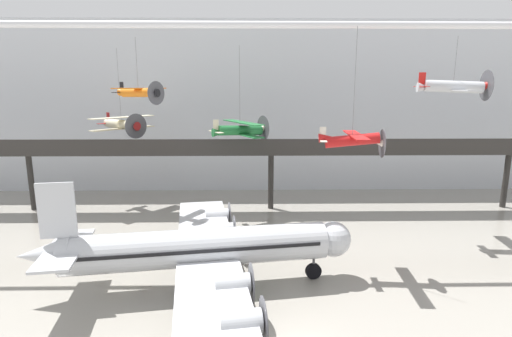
% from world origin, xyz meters
% --- Properties ---
extents(hangar_back_wall, '(140.00, 3.00, 24.74)m').
position_xyz_m(hangar_back_wall, '(0.00, 38.97, 12.37)').
color(hangar_back_wall, silver).
rests_on(hangar_back_wall, ground).
extents(mezzanine_walkway, '(110.00, 3.20, 9.31)m').
position_xyz_m(mezzanine_walkway, '(0.00, 27.30, 7.67)').
color(mezzanine_walkway, '#2D2B28').
rests_on(mezzanine_walkway, ground).
extents(ceiling_truss_beam, '(120.00, 0.60, 0.60)m').
position_xyz_m(ceiling_truss_beam, '(0.00, 13.82, 20.45)').
color(ceiling_truss_beam, silver).
extents(airliner_silver_main, '(25.05, 28.70, 8.85)m').
position_xyz_m(airliner_silver_main, '(-6.77, 7.63, 3.25)').
color(airliner_silver_main, silver).
rests_on(airliner_silver_main, ground).
extents(suspended_plane_cream_biplane, '(7.13, 7.31, 10.79)m').
position_xyz_m(suspended_plane_cream_biplane, '(-18.81, 29.54, 10.74)').
color(suspended_plane_cream_biplane, beige).
extents(suspended_plane_green_biplane, '(7.10, 8.02, 10.92)m').
position_xyz_m(suspended_plane_green_biplane, '(-3.78, 25.51, 10.42)').
color(suspended_plane_green_biplane, '#1E6B33').
extents(suspended_plane_red_highwing, '(5.41, 6.62, 10.28)m').
position_xyz_m(suspended_plane_red_highwing, '(5.67, 11.07, 11.18)').
color(suspended_plane_red_highwing, red).
extents(suspended_plane_silver_racer, '(6.85, 8.41, 6.12)m').
position_xyz_m(suspended_plane_silver_racer, '(17.26, 18.43, 15.37)').
color(suspended_plane_silver_racer, silver).
extents(suspended_plane_orange_highwing, '(5.48, 6.07, 6.52)m').
position_xyz_m(suspended_plane_orange_highwing, '(-13.82, 19.84, 14.87)').
color(suspended_plane_orange_highwing, orange).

